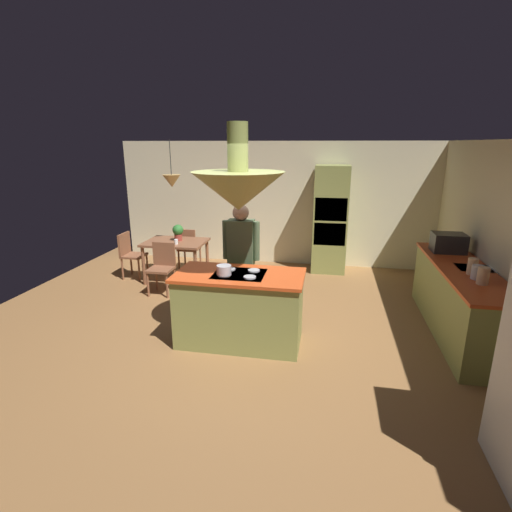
{
  "coord_description": "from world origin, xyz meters",
  "views": [
    {
      "loc": [
        1.05,
        -4.68,
        2.5
      ],
      "look_at": [
        0.1,
        0.4,
        1.0
      ],
      "focal_mm": 27.28,
      "sensor_mm": 36.0,
      "label": 1
    }
  ],
  "objects_px": {
    "chair_by_back_wall": "(188,246)",
    "microwave_on_counter": "(448,243)",
    "person_at_island": "(241,255)",
    "oven_tower": "(330,220)",
    "chair_facing_island": "(162,264)",
    "cooking_pot_on_cooktop": "(224,270)",
    "cup_on_table": "(176,242)",
    "canister_flour": "(483,276)",
    "potted_plant_on_table": "(178,232)",
    "chair_at_corner": "(130,252)",
    "canister_sugar": "(477,272)",
    "canister_tea": "(472,266)",
    "dining_table": "(176,247)",
    "kitchen_island": "(240,308)"
  },
  "relations": [
    {
      "from": "potted_plant_on_table",
      "to": "cup_on_table",
      "type": "relative_size",
      "value": 3.33
    },
    {
      "from": "oven_tower",
      "to": "microwave_on_counter",
      "type": "xyz_separation_m",
      "value": [
        1.74,
        -1.67,
        0.02
      ]
    },
    {
      "from": "canister_sugar",
      "to": "dining_table",
      "type": "bearing_deg",
      "value": 158.73
    },
    {
      "from": "chair_facing_island",
      "to": "chair_by_back_wall",
      "type": "xyz_separation_m",
      "value": [
        0.0,
        1.25,
        0.0
      ]
    },
    {
      "from": "cup_on_table",
      "to": "microwave_on_counter",
      "type": "relative_size",
      "value": 0.2
    },
    {
      "from": "chair_facing_island",
      "to": "cooking_pot_on_cooktop",
      "type": "height_order",
      "value": "cooking_pot_on_cooktop"
    },
    {
      "from": "chair_at_corner",
      "to": "potted_plant_on_table",
      "type": "distance_m",
      "value": 1.06
    },
    {
      "from": "dining_table",
      "to": "cooking_pot_on_cooktop",
      "type": "height_order",
      "value": "cooking_pot_on_cooktop"
    },
    {
      "from": "chair_by_back_wall",
      "to": "chair_at_corner",
      "type": "relative_size",
      "value": 1.0
    },
    {
      "from": "oven_tower",
      "to": "potted_plant_on_table",
      "type": "height_order",
      "value": "oven_tower"
    },
    {
      "from": "oven_tower",
      "to": "chair_by_back_wall",
      "type": "height_order",
      "value": "oven_tower"
    },
    {
      "from": "person_at_island",
      "to": "chair_by_back_wall",
      "type": "relative_size",
      "value": 1.95
    },
    {
      "from": "chair_at_corner",
      "to": "canister_tea",
      "type": "bearing_deg",
      "value": -106.17
    },
    {
      "from": "oven_tower",
      "to": "canister_sugar",
      "type": "xyz_separation_m",
      "value": [
        1.74,
        -2.91,
        -0.03
      ]
    },
    {
      "from": "chair_facing_island",
      "to": "canister_flour",
      "type": "height_order",
      "value": "canister_flour"
    },
    {
      "from": "oven_tower",
      "to": "chair_at_corner",
      "type": "xyz_separation_m",
      "value": [
        -3.73,
        -1.14,
        -0.55
      ]
    },
    {
      "from": "dining_table",
      "to": "chair_by_back_wall",
      "type": "height_order",
      "value": "chair_by_back_wall"
    },
    {
      "from": "chair_facing_island",
      "to": "microwave_on_counter",
      "type": "distance_m",
      "value": 4.58
    },
    {
      "from": "person_at_island",
      "to": "dining_table",
      "type": "bearing_deg",
      "value": 137.88
    },
    {
      "from": "chair_at_corner",
      "to": "chair_facing_island",
      "type": "bearing_deg",
      "value": -123.81
    },
    {
      "from": "kitchen_island",
      "to": "microwave_on_counter",
      "type": "height_order",
      "value": "microwave_on_counter"
    },
    {
      "from": "chair_by_back_wall",
      "to": "chair_at_corner",
      "type": "xyz_separation_m",
      "value": [
        -0.93,
        -0.62,
        0.0
      ]
    },
    {
      "from": "kitchen_island",
      "to": "cooking_pot_on_cooktop",
      "type": "relative_size",
      "value": 8.98
    },
    {
      "from": "microwave_on_counter",
      "to": "cup_on_table",
      "type": "bearing_deg",
      "value": 175.86
    },
    {
      "from": "chair_facing_island",
      "to": "chair_by_back_wall",
      "type": "height_order",
      "value": "same"
    },
    {
      "from": "chair_by_back_wall",
      "to": "canister_sugar",
      "type": "bearing_deg",
      "value": 152.22
    },
    {
      "from": "dining_table",
      "to": "canister_sugar",
      "type": "xyz_separation_m",
      "value": [
        4.54,
        -1.77,
        0.37
      ]
    },
    {
      "from": "kitchen_island",
      "to": "chair_at_corner",
      "type": "distance_m",
      "value": 3.37
    },
    {
      "from": "dining_table",
      "to": "microwave_on_counter",
      "type": "height_order",
      "value": "microwave_on_counter"
    },
    {
      "from": "chair_by_back_wall",
      "to": "microwave_on_counter",
      "type": "height_order",
      "value": "microwave_on_counter"
    },
    {
      "from": "oven_tower",
      "to": "chair_by_back_wall",
      "type": "distance_m",
      "value": 2.9
    },
    {
      "from": "kitchen_island",
      "to": "microwave_on_counter",
      "type": "xyz_separation_m",
      "value": [
        2.84,
        1.58,
        0.6
      ]
    },
    {
      "from": "dining_table",
      "to": "microwave_on_counter",
      "type": "bearing_deg",
      "value": -6.58
    },
    {
      "from": "chair_at_corner",
      "to": "canister_flour",
      "type": "height_order",
      "value": "canister_flour"
    },
    {
      "from": "potted_plant_on_table",
      "to": "chair_by_back_wall",
      "type": "bearing_deg",
      "value": 93.42
    },
    {
      "from": "oven_tower",
      "to": "canister_flour",
      "type": "height_order",
      "value": "oven_tower"
    },
    {
      "from": "kitchen_island",
      "to": "chair_facing_island",
      "type": "relative_size",
      "value": 1.86
    },
    {
      "from": "canister_flour",
      "to": "canister_tea",
      "type": "relative_size",
      "value": 0.98
    },
    {
      "from": "chair_facing_island",
      "to": "chair_at_corner",
      "type": "height_order",
      "value": "same"
    },
    {
      "from": "canister_sugar",
      "to": "canister_tea",
      "type": "height_order",
      "value": "canister_tea"
    },
    {
      "from": "oven_tower",
      "to": "cooking_pot_on_cooktop",
      "type": "height_order",
      "value": "oven_tower"
    },
    {
      "from": "oven_tower",
      "to": "cup_on_table",
      "type": "xyz_separation_m",
      "value": [
        -2.7,
        -1.34,
        -0.25
      ]
    },
    {
      "from": "chair_facing_island",
      "to": "chair_at_corner",
      "type": "bearing_deg",
      "value": 146.19
    },
    {
      "from": "person_at_island",
      "to": "microwave_on_counter",
      "type": "relative_size",
      "value": 3.69
    },
    {
      "from": "person_at_island",
      "to": "canister_flour",
      "type": "distance_m",
      "value": 3.02
    },
    {
      "from": "person_at_island",
      "to": "cooking_pot_on_cooktop",
      "type": "height_order",
      "value": "person_at_island"
    },
    {
      "from": "chair_at_corner",
      "to": "potted_plant_on_table",
      "type": "bearing_deg",
      "value": -85.72
    },
    {
      "from": "chair_facing_island",
      "to": "potted_plant_on_table",
      "type": "distance_m",
      "value": 0.82
    },
    {
      "from": "oven_tower",
      "to": "potted_plant_on_table",
      "type": "bearing_deg",
      "value": -158.85
    },
    {
      "from": "chair_by_back_wall",
      "to": "oven_tower",
      "type": "bearing_deg",
      "value": -169.51
    }
  ]
}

